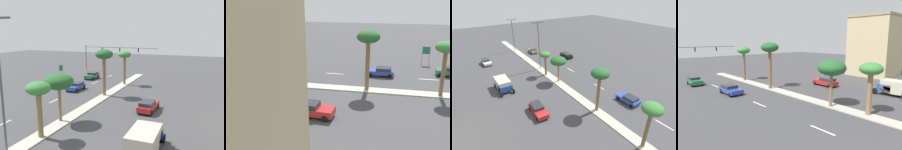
# 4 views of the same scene
# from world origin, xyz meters

# --- Properties ---
(ground_plane) EXTENTS (160.00, 160.00, 0.00)m
(ground_plane) POSITION_xyz_m (0.00, 27.96, 0.00)
(ground_plane) COLOR #424244
(median_curb) EXTENTS (1.80, 71.88, 0.12)m
(median_curb) POSITION_xyz_m (0.00, 35.94, 0.06)
(median_curb) COLOR #B7B2A3
(median_curb) RESTS_ON ground
(lane_stripe_right) EXTENTS (0.20, 2.80, 0.01)m
(lane_stripe_right) POSITION_xyz_m (6.16, 12.16, 0.01)
(lane_stripe_right) COLOR silver
(lane_stripe_right) RESTS_ON ground
(lane_stripe_mid) EXTENTS (0.20, 2.80, 0.01)m
(lane_stripe_mid) POSITION_xyz_m (6.16, 19.46, 0.01)
(lane_stripe_mid) COLOR silver
(lane_stripe_mid) RESTS_ON ground
(lane_stripe_leading) EXTENTS (0.20, 2.80, 0.01)m
(lane_stripe_leading) POSITION_xyz_m (6.16, 26.08, 0.01)
(lane_stripe_leading) COLOR silver
(lane_stripe_leading) RESTS_ON ground
(lane_stripe_near) EXTENTS (0.20, 2.80, 0.01)m
(lane_stripe_near) POSITION_xyz_m (6.16, 36.22, 0.01)
(lane_stripe_near) COLOR silver
(lane_stripe_near) RESTS_ON ground
(directional_road_sign) EXTENTS (0.10, 1.34, 3.17)m
(directional_road_sign) POSITION_xyz_m (14.75, 11.70, 2.23)
(directional_road_sign) COLOR gray
(directional_road_sign) RESTS_ON ground
(palm_tree_front) EXTENTS (2.50, 2.50, 6.63)m
(palm_tree_front) POSITION_xyz_m (-0.17, 11.58, 5.66)
(palm_tree_front) COLOR brown
(palm_tree_front) RESTS_ON median_curb
(palm_tree_right) EXTENTS (2.90, 2.90, 7.59)m
(palm_tree_right) POSITION_xyz_m (0.21, 20.59, 6.48)
(palm_tree_right) COLOR brown
(palm_tree_right) RESTS_ON median_curb
(palm_tree_trailing) EXTENTS (3.40, 3.40, 5.64)m
(palm_tree_trailing) POSITION_xyz_m (0.40, 32.89, 4.76)
(palm_tree_trailing) COLOR olive
(palm_tree_trailing) RESTS_ON median_curb
(palm_tree_mid) EXTENTS (2.43, 2.43, 5.65)m
(palm_tree_mid) POSITION_xyz_m (-0.31, 37.31, 4.72)
(palm_tree_mid) COLOR olive
(palm_tree_mid) RESTS_ON median_curb
(sedan_blue_left) EXTENTS (2.14, 4.09, 1.35)m
(sedan_blue_left) POSITION_xyz_m (6.53, 19.05, 0.73)
(sedan_blue_left) COLOR #2D47AD
(sedan_blue_left) RESTS_ON ground
(sedan_black_leading) EXTENTS (2.13, 4.64, 1.30)m
(sedan_black_leading) POSITION_xyz_m (10.46, 44.24, 0.72)
(sedan_black_leading) COLOR black
(sedan_black_leading) RESTS_ON ground
(sedan_red_trailing) EXTENTS (2.18, 4.66, 1.48)m
(sedan_red_trailing) POSITION_xyz_m (-8.38, 25.44, 0.79)
(sedan_red_trailing) COLOR red
(sedan_red_trailing) RESTS_ON ground
(sedan_green_inboard) EXTENTS (2.13, 3.96, 1.44)m
(sedan_green_inboard) POSITION_xyz_m (8.49, 8.81, 0.77)
(sedan_green_inboard) COLOR #287047
(sedan_green_inboard) RESTS_ON ground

